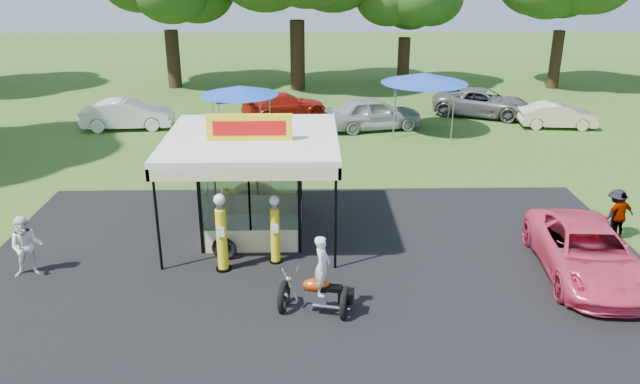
# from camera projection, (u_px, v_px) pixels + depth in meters

# --- Properties ---
(ground) EXTENTS (120.00, 120.00, 0.00)m
(ground) POSITION_uv_depth(u_px,v_px,m) (318.00, 314.00, 16.15)
(ground) COLOR #35551A
(ground) RESTS_ON ground
(asphalt_apron) EXTENTS (20.00, 14.00, 0.04)m
(asphalt_apron) POSITION_uv_depth(u_px,v_px,m) (317.00, 276.00, 18.01)
(asphalt_apron) COLOR black
(asphalt_apron) RESTS_ON ground
(gas_station_kiosk) EXTENTS (5.40, 5.40, 4.18)m
(gas_station_kiosk) POSITION_uv_depth(u_px,v_px,m) (253.00, 183.00, 20.13)
(gas_station_kiosk) COLOR white
(gas_station_kiosk) RESTS_ON ground
(gas_pump_left) EXTENTS (0.45, 0.45, 2.42)m
(gas_pump_left) POSITION_uv_depth(u_px,v_px,m) (222.00, 235.00, 17.92)
(gas_pump_left) COLOR black
(gas_pump_left) RESTS_ON ground
(gas_pump_right) EXTENTS (0.41, 0.41, 2.18)m
(gas_pump_right) POSITION_uv_depth(u_px,v_px,m) (275.00, 231.00, 18.43)
(gas_pump_right) COLOR black
(gas_pump_right) RESTS_ON ground
(motorcycle) EXTENTS (2.00, 1.25, 2.28)m
(motorcycle) POSITION_uv_depth(u_px,v_px,m) (319.00, 283.00, 15.88)
(motorcycle) COLOR black
(motorcycle) RESTS_ON ground
(spare_tires) EXTENTS (0.79, 0.48, 0.68)m
(spare_tires) POSITION_uv_depth(u_px,v_px,m) (224.00, 249.00, 18.95)
(spare_tires) COLOR black
(spare_tires) RESTS_ON ground
(kiosk_car) EXTENTS (2.82, 1.13, 0.96)m
(kiosk_car) POSITION_uv_depth(u_px,v_px,m) (260.00, 196.00, 22.66)
(kiosk_car) COLOR yellow
(kiosk_car) RESTS_ON ground
(pink_sedan) EXTENTS (2.92, 5.58, 1.50)m
(pink_sedan) POSITION_uv_depth(u_px,v_px,m) (587.00, 252.00, 17.82)
(pink_sedan) COLOR #EE4065
(pink_sedan) RESTS_ON ground
(spectator_west) EXTENTS (1.04, 0.90, 1.84)m
(spectator_west) POSITION_uv_depth(u_px,v_px,m) (27.00, 247.00, 17.75)
(spectator_west) COLOR white
(spectator_west) RESTS_ON ground
(spectator_east_a) EXTENTS (1.24, 1.04, 1.67)m
(spectator_east_a) POSITION_uv_depth(u_px,v_px,m) (615.00, 214.00, 20.20)
(spectator_east_a) COLOR black
(spectator_east_a) RESTS_ON ground
(spectator_east_b) EXTENTS (1.01, 0.58, 1.62)m
(spectator_east_b) POSITION_uv_depth(u_px,v_px,m) (620.00, 216.00, 20.07)
(spectator_east_b) COLOR gray
(spectator_east_b) RESTS_ON ground
(bg_car_a) EXTENTS (4.83, 2.05, 1.55)m
(bg_car_a) POSITION_uv_depth(u_px,v_px,m) (127.00, 114.00, 32.74)
(bg_car_a) COLOR white
(bg_car_a) RESTS_ON ground
(bg_car_b) EXTENTS (5.21, 3.75, 1.40)m
(bg_car_b) POSITION_uv_depth(u_px,v_px,m) (284.00, 105.00, 34.98)
(bg_car_b) COLOR #A9190D
(bg_car_b) RESTS_ON ground
(bg_car_c) EXTENTS (5.38, 3.11, 1.72)m
(bg_car_c) POSITION_uv_depth(u_px,v_px,m) (373.00, 113.00, 32.63)
(bg_car_c) COLOR #A6A6AB
(bg_car_c) RESTS_ON ground
(bg_car_d) EXTENTS (6.07, 4.54, 1.53)m
(bg_car_d) POSITION_uv_depth(u_px,v_px,m) (483.00, 103.00, 35.33)
(bg_car_d) COLOR slate
(bg_car_d) RESTS_ON ground
(bg_car_e) EXTENTS (4.13, 1.79, 1.32)m
(bg_car_e) POSITION_uv_depth(u_px,v_px,m) (558.00, 115.00, 32.98)
(bg_car_e) COLOR beige
(bg_car_e) RESTS_ON ground
(tent_west) EXTENTS (3.80, 3.80, 2.66)m
(tent_west) POSITION_uv_depth(u_px,v_px,m) (240.00, 91.00, 30.48)
(tent_west) COLOR gray
(tent_west) RESTS_ON ground
(tent_east) EXTENTS (4.39, 4.39, 3.07)m
(tent_east) POSITION_uv_depth(u_px,v_px,m) (424.00, 79.00, 31.46)
(tent_east) COLOR gray
(tent_east) RESTS_ON ground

